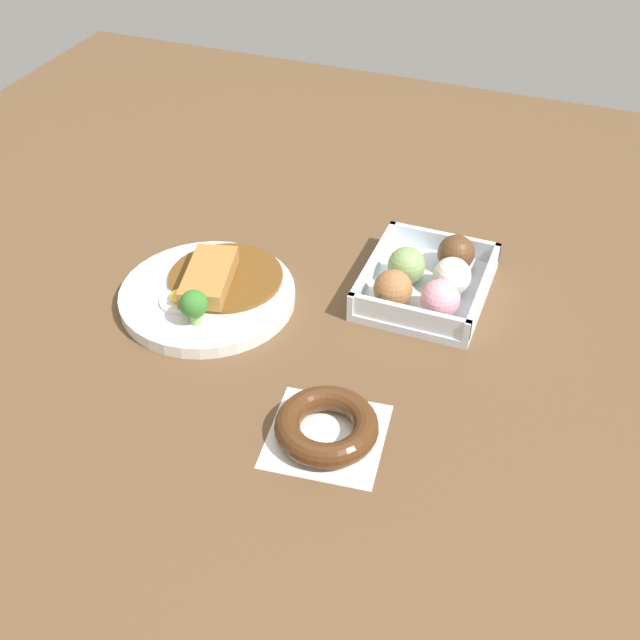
% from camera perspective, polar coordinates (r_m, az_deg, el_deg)
% --- Properties ---
extents(ground_plane, '(1.60, 1.60, 0.00)m').
position_cam_1_polar(ground_plane, '(1.13, -3.28, 1.41)').
color(ground_plane, brown).
extents(curry_plate, '(0.24, 0.24, 0.07)m').
position_cam_1_polar(curry_plate, '(1.13, -7.82, 1.95)').
color(curry_plate, white).
rests_on(curry_plate, ground_plane).
extents(donut_box, '(0.20, 0.17, 0.06)m').
position_cam_1_polar(donut_box, '(1.13, 7.58, 2.77)').
color(donut_box, silver).
rests_on(donut_box, ground_plane).
extents(chocolate_ring_donut, '(0.15, 0.15, 0.03)m').
position_cam_1_polar(chocolate_ring_donut, '(0.93, 0.47, -7.51)').
color(chocolate_ring_donut, white).
rests_on(chocolate_ring_donut, ground_plane).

